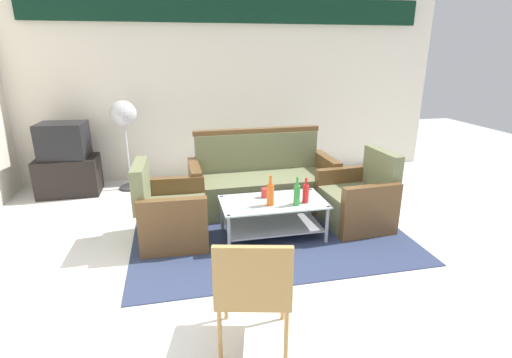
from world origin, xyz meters
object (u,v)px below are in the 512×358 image
(coffee_table, at_px, (273,213))
(wicker_chair, at_px, (253,285))
(bottle_orange, at_px, (270,194))
(pedestal_fan, at_px, (124,119))
(tv_stand, at_px, (69,176))
(couch, at_px, (262,183))
(cup, at_px, (265,193))
(armchair_left, at_px, (171,215))
(television, at_px, (63,141))
(armchair_right, at_px, (358,201))
(bottle_green, at_px, (297,195))
(bottle_red, at_px, (306,193))

(coffee_table, bearing_deg, wicker_chair, -109.06)
(bottle_orange, height_order, pedestal_fan, pedestal_fan)
(tv_stand, bearing_deg, bottle_orange, -39.86)
(couch, xyz_separation_m, pedestal_fan, (-1.71, 1.08, 0.70))
(cup, xyz_separation_m, tv_stand, (-2.38, 1.76, -0.20))
(armchair_left, xyz_separation_m, bottle_orange, (1.00, -0.24, 0.24))
(television, height_order, pedestal_fan, pedestal_fan)
(armchair_right, relative_size, wicker_chair, 1.01)
(coffee_table, height_order, bottle_green, bottle_green)
(armchair_right, relative_size, pedestal_fan, 0.67)
(tv_stand, xyz_separation_m, television, (0.00, 0.00, 0.50))
(bottle_orange, bearing_deg, wicker_chair, -108.30)
(bottle_red, bearing_deg, coffee_table, 162.35)
(bottle_orange, distance_m, cup, 0.24)
(bottle_green, xyz_separation_m, television, (-2.64, 2.04, 0.24))
(bottle_red, relative_size, wicker_chair, 0.32)
(armchair_right, relative_size, bottle_orange, 2.66)
(bottle_green, distance_m, bottle_red, 0.12)
(cup, xyz_separation_m, television, (-2.38, 1.76, 0.30))
(bottle_green, distance_m, wicker_chair, 1.61)
(coffee_table, distance_m, bottle_orange, 0.28)
(armchair_right, bearing_deg, coffee_table, 91.97)
(bottle_orange, bearing_deg, armchair_left, 166.39)
(couch, xyz_separation_m, armchair_left, (-1.14, -0.71, -0.03))
(armchair_right, distance_m, bottle_green, 0.88)
(couch, relative_size, coffee_table, 1.65)
(bottle_green, height_order, pedestal_fan, pedestal_fan)
(pedestal_fan, bearing_deg, television, -176.61)
(armchair_right, bearing_deg, wicker_chair, 133.42)
(armchair_right, height_order, cup, armchair_right)
(coffee_table, distance_m, television, 3.12)
(tv_stand, bearing_deg, armchair_right, -27.45)
(armchair_right, relative_size, bottle_red, 3.17)
(couch, height_order, cup, couch)
(couch, xyz_separation_m, armchair_right, (0.94, -0.76, -0.03))
(bottle_orange, bearing_deg, pedestal_fan, 127.76)
(armchair_right, distance_m, bottle_red, 0.76)
(couch, xyz_separation_m, cup, (-0.14, -0.72, 0.14))
(cup, bearing_deg, bottle_orange, -89.85)
(armchair_left, relative_size, wicker_chair, 1.01)
(cup, bearing_deg, tv_stand, 143.51)
(television, bearing_deg, armchair_left, 133.14)
(armchair_right, bearing_deg, bottle_red, 102.41)
(armchair_right, bearing_deg, bottle_orange, 96.59)
(couch, height_order, tv_stand, couch)
(armchair_right, bearing_deg, bottle_green, 103.43)
(coffee_table, xyz_separation_m, television, (-2.43, 1.89, 0.49))
(armchair_right, relative_size, television, 1.34)
(pedestal_fan, bearing_deg, wicker_chair, -72.84)
(bottle_orange, xyz_separation_m, bottle_red, (0.37, -0.01, -0.02))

